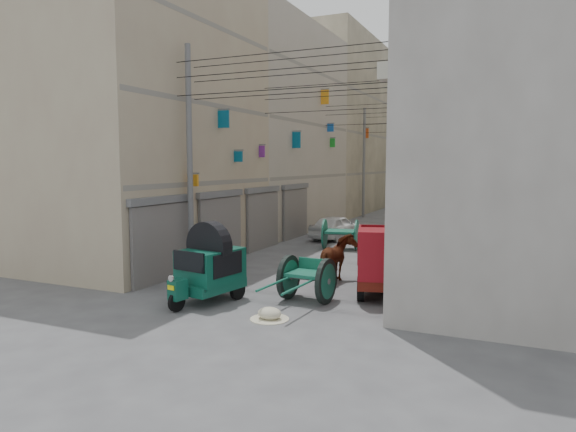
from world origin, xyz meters
The scene contains 18 objects.
ground centered at (0.00, 0.00, 0.00)m, with size 140.00×140.00×0.00m, color #464648.
building_row_left centered at (-8.00, 34.13, 6.46)m, with size 8.00×62.00×14.00m.
building_row_right centered at (8.00, 34.13, 6.46)m, with size 8.00×62.00×14.00m.
end_cap_building centered at (0.00, 66.00, 6.50)m, with size 22.00×10.00×13.00m, color #B4A88D.
shutters_left centered at (-3.92, 10.38, 1.49)m, with size 0.18×14.40×2.88m.
signboards centered at (-0.01, 21.66, 3.43)m, with size 8.22×40.52×5.67m.
ac_units centered at (3.65, 7.67, 7.43)m, with size 0.70×6.55×3.35m.
utility_poles centered at (0.00, 17.00, 4.00)m, with size 7.40×22.20×8.00m.
overhead_cables centered at (0.00, 14.40, 6.77)m, with size 7.40×22.52×1.12m.
auto_rickshaw centered at (-1.13, 3.32, 1.04)m, with size 1.72×2.58×1.76m.
tonga_cart centered at (1.42, 4.49, 0.67)m, with size 1.41×2.91×1.29m.
mini_truck centered at (3.31, 6.10, 1.00)m, with size 2.55×4.00×2.08m.
second_cart centered at (-0.57, 13.51, 0.74)m, with size 1.78×1.63×1.38m.
feed_sack centered at (1.21, 2.48, 0.16)m, with size 0.62×0.50×0.31m, color beige.
horse centered at (1.48, 7.00, 0.79)m, with size 0.85×1.87×1.58m, color brown.
distant_car_white centered at (-1.80, 16.54, 0.63)m, with size 1.50×3.73×1.27m, color silver.
distant_car_grey centered at (2.25, 32.90, 0.56)m, with size 1.18×3.39×1.12m, color #4E5251.
distant_car_green centered at (-0.20, 37.87, 0.65)m, with size 1.81×4.46×1.30m, color #1A4C2C.
Camera 1 is at (6.84, -8.92, 3.94)m, focal length 32.00 mm.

